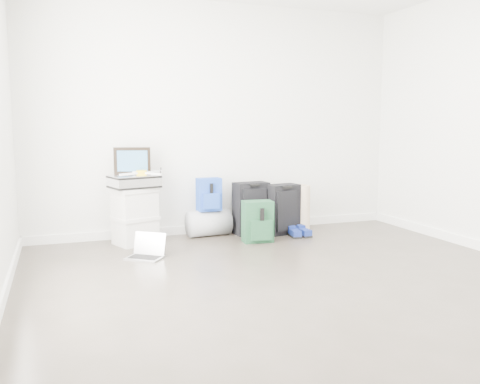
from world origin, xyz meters
name	(u,v)px	position (x,y,z in m)	size (l,w,h in m)	color
ground	(319,296)	(0.00, 0.00, 0.00)	(5.00, 5.00, 0.00)	#383329
room_envelope	(323,64)	(0.00, 0.02, 1.72)	(4.52, 5.02, 2.71)	silver
boxes_stack	(135,216)	(-1.07, 2.18, 0.31)	(0.53, 0.48, 0.61)	silver
briefcase	(134,182)	(-1.07, 2.18, 0.68)	(0.48, 0.35, 0.14)	#B2B2B7
painting	(132,161)	(-1.07, 2.28, 0.90)	(0.39, 0.13, 0.30)	black
drone	(142,173)	(-0.99, 2.16, 0.78)	(0.51, 0.51, 0.05)	gold
duffel_bag	(209,223)	(-0.20, 2.30, 0.15)	(0.30, 0.30, 0.49)	gray
blue_backpack	(209,195)	(-0.20, 2.27, 0.49)	(0.28, 0.21, 0.38)	#162094
large_suitcase	(251,208)	(0.31, 2.23, 0.31)	(0.42, 0.29, 0.62)	black
green_backpack	(258,222)	(0.23, 1.82, 0.22)	(0.35, 0.27, 0.46)	#13361F
carry_on	(283,209)	(0.66, 2.11, 0.30)	(0.41, 0.31, 0.59)	black
shoes	(299,233)	(0.78, 1.92, 0.04)	(0.24, 0.27, 0.09)	black
rolled_rug	(302,209)	(0.93, 2.13, 0.28)	(0.19, 0.19, 0.57)	tan
laptop	(147,252)	(-1.05, 1.56, 0.06)	(0.41, 0.39, 0.24)	#B8B8BD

